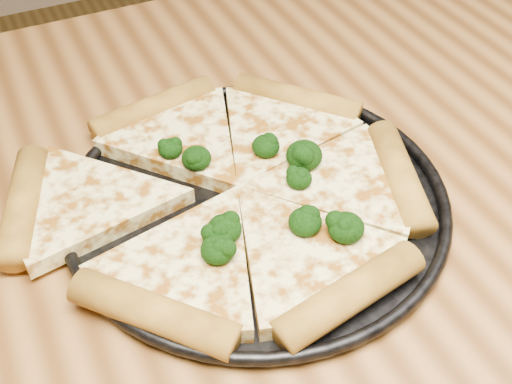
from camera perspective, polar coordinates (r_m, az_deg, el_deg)
name	(u,v)px	position (r m, az deg, el deg)	size (l,w,h in m)	color
dining_table	(319,302)	(0.62, 5.42, -9.45)	(1.20, 0.90, 0.75)	#94602D
pizza_pan	(256,199)	(0.57, 0.00, -0.62)	(0.33, 0.33, 0.02)	black
pizza	(230,189)	(0.56, -2.24, 0.28)	(0.37, 0.33, 0.03)	#FFF09C
broccoli_florets	(264,194)	(0.54, 0.66, -0.14)	(0.14, 0.18, 0.02)	black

